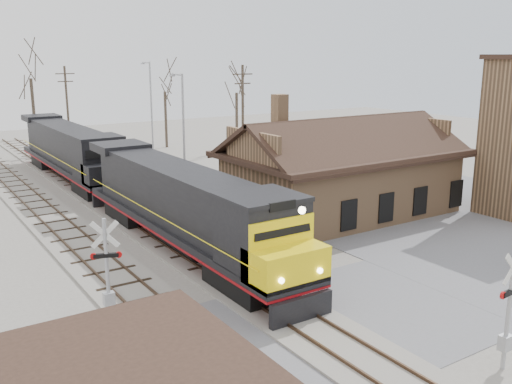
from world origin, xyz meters
The scene contains 17 objects.
ground centered at (0.00, 0.00, 0.00)m, with size 140.00×140.00×0.00m, color gray.
road centered at (0.00, 0.00, 0.01)m, with size 60.00×9.00×0.03m, color slate.
parking_lot centered at (18.00, 4.00, 0.02)m, with size 22.00×26.00×0.03m, color slate.
track_main centered at (0.00, 15.00, 0.07)m, with size 3.40×90.00×0.24m.
track_siding centered at (-4.50, 15.00, 0.07)m, with size 3.40×90.00×0.24m.
depot centered at (11.99, 12.00, 2.41)m, with size 15.20×9.31×7.90m.
locomotive_lead centered at (0.00, 10.59, 2.46)m, with size 3.14×21.05×4.68m.
locomotive_trailing centered at (0.00, 31.91, 2.46)m, with size 3.14×21.05×4.43m.
crossbuck_near centered at (3.62, -5.61, 1.99)m, with size 1.22×0.32×4.26m.
crossbuck_far centered at (-6.21, 5.03, 1.97)m, with size 1.15×0.52×4.22m.
streetlight_b centered at (5.99, 23.14, 5.01)m, with size 0.25×2.04×8.95m.
streetlight_c centered at (9.33, 36.97, 5.37)m, with size 0.25×2.04×9.65m.
utility_pole_b centered at (3.83, 46.35, 4.80)m, with size 2.00×0.24×9.17m.
utility_pole_c centered at (13.98, 27.47, 4.94)m, with size 2.00×0.24×9.45m.
tree_c centered at (0.18, 45.41, 9.31)m, with size 5.33×5.33×13.06m.
tree_d centered at (14.13, 44.23, 7.32)m, with size 4.20×4.20×10.28m.
tree_e centered at (19.81, 38.09, 7.31)m, with size 4.19×4.19×10.28m.
Camera 1 is at (-12.73, -15.48, 10.24)m, focal length 40.00 mm.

